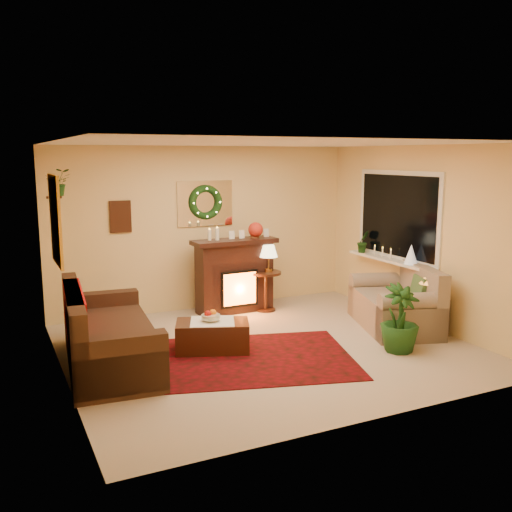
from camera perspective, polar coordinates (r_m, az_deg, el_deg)
name	(u,v)px	position (r m, az deg, el deg)	size (l,w,h in m)	color
floor	(268,348)	(7.47, 1.17, -9.15)	(5.00, 5.00, 0.00)	beige
ceiling	(268,143)	(7.06, 1.25, 11.22)	(5.00, 5.00, 0.00)	white
wall_back	(205,228)	(9.19, -5.11, 2.78)	(5.00, 5.00, 0.00)	#EFD88C
wall_front	(380,285)	(5.27, 12.28, -2.84)	(5.00, 5.00, 0.00)	#EFD88C
wall_left	(59,265)	(6.44, -19.08, -0.84)	(4.50, 4.50, 0.00)	#EFD88C
wall_right	(423,237)	(8.56, 16.34, 1.88)	(4.50, 4.50, 0.00)	#EFD88C
area_rug	(252,358)	(7.08, -0.41, -10.19)	(2.43, 1.82, 0.01)	#4C060A
sofa	(110,330)	(6.97, -14.41, -7.17)	(0.96, 2.18, 0.94)	#5D301A
red_throw	(104,325)	(7.09, -14.99, -6.68)	(0.86, 1.39, 0.02)	#DD402A
fireplace	(234,278)	(9.01, -2.17, -2.17)	(1.20, 0.38, 1.10)	black
poinsettia	(256,230)	(8.98, -0.04, 2.65)	(0.23, 0.23, 0.23)	red
mantel_candle_a	(210,235)	(8.70, -4.67, 2.12)	(0.06, 0.06, 0.17)	white
mantel_candle_b	(217,234)	(8.78, -3.90, 2.20)	(0.06, 0.06, 0.19)	#F7EDC5
mantel_mirror	(205,203)	(9.13, -5.11, 5.26)	(0.92, 0.02, 0.72)	white
wreath	(206,202)	(9.09, -5.02, 5.37)	(0.55, 0.55, 0.11)	#194719
wall_art	(120,217)	(8.77, -13.40, 3.84)	(0.32, 0.03, 0.48)	#381E11
gold_mirror	(55,220)	(6.67, -19.43, 3.41)	(0.03, 0.84, 1.00)	gold
hanging_plant	(59,195)	(7.41, -19.10, 5.74)	(0.33, 0.28, 0.36)	#194719
loveseat	(395,299)	(8.45, 13.68, -4.18)	(0.91, 1.57, 0.91)	gray
window_frame	(398,216)	(8.93, 14.00, 3.93)	(0.03, 1.86, 1.36)	white
window_glass	(397,216)	(8.92, 13.93, 3.92)	(0.02, 1.70, 1.22)	black
window_sill	(390,260)	(8.96, 13.30, -0.42)	(0.22, 1.86, 0.04)	white
mini_tree	(411,254)	(8.57, 15.25, 0.18)	(0.19, 0.19, 0.29)	silver
sill_plant	(363,241)	(9.43, 10.66, 1.52)	(0.26, 0.21, 0.47)	#225B27
side_table_round	(266,291)	(9.10, 0.97, -3.49)	(0.49, 0.49, 0.64)	#3E2616
lamp_cream	(269,257)	(8.97, 1.26, -0.07)	(0.29, 0.29, 0.44)	#FFF2B5
end_table_square	(427,315)	(8.29, 16.74, -5.68)	(0.42, 0.42, 0.52)	black
lamp_tiffany	(429,282)	(8.19, 16.95, -2.46)	(0.27, 0.27, 0.40)	orange
coffee_table	(213,335)	(7.31, -4.37, -7.88)	(0.91, 0.50, 0.38)	#45271A
fruit_bowl	(211,317)	(7.24, -4.54, -6.07)	(0.24, 0.24, 0.05)	beige
floor_palm	(400,317)	(7.43, 14.19, -5.93)	(1.44, 1.44, 2.58)	#285F2F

